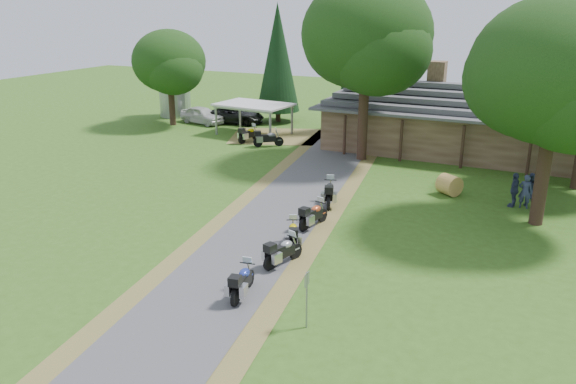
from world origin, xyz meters
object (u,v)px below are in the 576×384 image
at_px(car_white_sedan, 202,113).
at_px(car_dark_suv, 235,111).
at_px(motorcycle_row_a, 243,280).
at_px(motorcycle_row_c, 293,233).
at_px(motorcycle_row_d, 314,214).
at_px(carport, 254,119).
at_px(silo, 174,85).
at_px(motorcycle_carport_b, 268,137).
at_px(motorcycle_row_b, 283,250).
at_px(hay_bale, 449,185).
at_px(lodge, 474,119).
at_px(motorcycle_carport_a, 249,133).
at_px(motorcycle_row_e, 330,191).

distance_m(car_white_sedan, car_dark_suv, 2.94).
bearing_deg(motorcycle_row_a, motorcycle_row_c, -6.97).
height_order(motorcycle_row_c, motorcycle_row_d, motorcycle_row_d).
height_order(car_white_sedan, motorcycle_row_c, car_white_sedan).
xyz_separation_m(carport, motorcycle_row_a, (12.36, -23.78, -0.61)).
relative_size(silo, motorcycle_carport_b, 2.94).
bearing_deg(motorcycle_row_c, motorcycle_row_b, 166.72).
bearing_deg(motorcycle_row_d, car_white_sedan, 56.98).
height_order(motorcycle_row_a, hay_bale, motorcycle_row_a).
relative_size(carport, motorcycle_carport_b, 2.88).
distance_m(lodge, hay_bale, 10.47).
height_order(lodge, motorcycle_carport_a, lodge).
xyz_separation_m(silo, car_dark_suv, (6.85, -0.56, -1.87)).
xyz_separation_m(motorcycle_row_a, motorcycle_carport_b, (-9.42, 20.56, 0.04)).
bearing_deg(motorcycle_row_c, motorcycle_carport_a, 8.98).
distance_m(lodge, motorcycle_row_d, 18.60).
xyz_separation_m(car_dark_suv, motorcycle_carport_b, (6.61, -6.46, -0.39)).
bearing_deg(car_white_sedan, carport, -93.92).
relative_size(silo, carport, 1.02).
relative_size(motorcycle_row_a, motorcycle_row_e, 0.89).
relative_size(motorcycle_row_d, motorcycle_carport_a, 0.98).
distance_m(motorcycle_row_b, motorcycle_carport_a, 21.65).
bearing_deg(car_dark_suv, car_white_sedan, 110.06).
bearing_deg(motorcycle_row_d, lodge, -2.92).
bearing_deg(carport, car_dark_suv, 144.45).
distance_m(car_white_sedan, motorcycle_row_e, 23.48).
bearing_deg(motorcycle_carport_a, carport, 34.60).
relative_size(car_white_sedan, motorcycle_row_c, 3.07).
bearing_deg(motorcycle_carport_a, motorcycle_row_d, -126.42).
bearing_deg(motorcycle_carport_a, motorcycle_row_a, -136.86).
xyz_separation_m(car_dark_suv, motorcycle_row_c, (15.84, -22.20, -0.45)).
bearing_deg(motorcycle_row_c, motorcycle_carport_b, 4.92).
relative_size(lodge, hay_bale, 18.87).
bearing_deg(car_dark_suv, motorcycle_carport_a, -148.53).
bearing_deg(motorcycle_row_e, lodge, -37.80).
bearing_deg(hay_bale, motorcycle_row_d, -123.47).
height_order(motorcycle_row_a, motorcycle_row_d, motorcycle_row_d).
bearing_deg(motorcycle_row_e, silo, 34.30).
xyz_separation_m(motorcycle_row_a, motorcycle_row_d, (-0.26, 7.30, 0.02)).
xyz_separation_m(car_white_sedan, hay_bale, (23.42, -10.80, -0.37)).
height_order(motorcycle_row_e, motorcycle_carport_b, motorcycle_row_e).
relative_size(car_dark_suv, motorcycle_carport_a, 2.84).
height_order(lodge, car_dark_suv, lodge).
xyz_separation_m(car_white_sedan, motorcycle_row_d, (18.39, -18.40, -0.28)).
relative_size(motorcycle_row_e, motorcycle_carport_b, 1.05).
bearing_deg(motorcycle_row_b, car_white_sedan, 57.59).
distance_m(motorcycle_row_a, motorcycle_row_b, 2.98).
bearing_deg(motorcycle_row_d, motorcycle_carport_a, 50.76).
relative_size(car_dark_suv, motorcycle_row_b, 2.96).
bearing_deg(car_white_sedan, motorcycle_row_a, -131.01).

